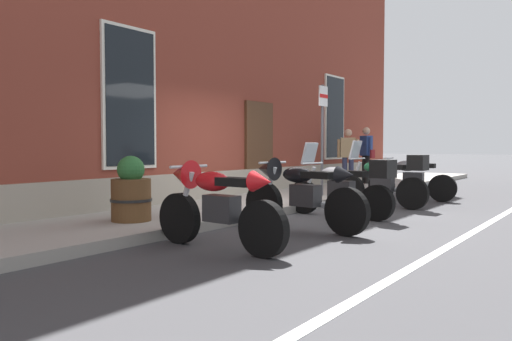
{
  "coord_description": "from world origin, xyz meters",
  "views": [
    {
      "loc": [
        -8.32,
        -4.94,
        1.26
      ],
      "look_at": [
        -0.69,
        0.42,
        0.81
      ],
      "focal_mm": 36.68,
      "sensor_mm": 36.0,
      "label": 1
    }
  ],
  "objects_px": {
    "motorcycle_red_sport": "(214,202)",
    "parking_sign": "(323,124)",
    "barrel_planter": "(131,193)",
    "motorcycle_green_touring": "(385,180)",
    "motorcycle_grey_naked": "(410,179)",
    "pedestrian_tan_coat": "(348,154)",
    "motorcycle_silver_touring": "(345,186)",
    "motorcycle_black_sport": "(298,191)",
    "pedestrian_blue_top": "(366,152)"
  },
  "relations": [
    {
      "from": "motorcycle_silver_touring",
      "to": "motorcycle_grey_naked",
      "type": "distance_m",
      "value": 3.5
    },
    {
      "from": "motorcycle_red_sport",
      "to": "motorcycle_black_sport",
      "type": "xyz_separation_m",
      "value": [
        1.87,
        -0.08,
        -0.0
      ]
    },
    {
      "from": "motorcycle_red_sport",
      "to": "motorcycle_silver_touring",
      "type": "bearing_deg",
      "value": -1.48
    },
    {
      "from": "motorcycle_black_sport",
      "to": "motorcycle_silver_touring",
      "type": "relative_size",
      "value": 1.06
    },
    {
      "from": "motorcycle_green_touring",
      "to": "barrel_planter",
      "type": "height_order",
      "value": "motorcycle_green_touring"
    },
    {
      "from": "motorcycle_black_sport",
      "to": "parking_sign",
      "type": "relative_size",
      "value": 0.91
    },
    {
      "from": "motorcycle_black_sport",
      "to": "barrel_planter",
      "type": "height_order",
      "value": "barrel_planter"
    },
    {
      "from": "motorcycle_green_touring",
      "to": "motorcycle_grey_naked",
      "type": "height_order",
      "value": "motorcycle_green_touring"
    },
    {
      "from": "motorcycle_green_touring",
      "to": "parking_sign",
      "type": "xyz_separation_m",
      "value": [
        0.17,
        1.52,
        1.16
      ]
    },
    {
      "from": "pedestrian_blue_top",
      "to": "parking_sign",
      "type": "xyz_separation_m",
      "value": [
        -4.07,
        -0.71,
        0.66
      ]
    },
    {
      "from": "motorcycle_grey_naked",
      "to": "parking_sign",
      "type": "xyz_separation_m",
      "value": [
        -1.51,
        1.47,
        1.24
      ]
    },
    {
      "from": "motorcycle_black_sport",
      "to": "motorcycle_green_touring",
      "type": "height_order",
      "value": "motorcycle_green_touring"
    },
    {
      "from": "motorcycle_black_sport",
      "to": "pedestrian_tan_coat",
      "type": "xyz_separation_m",
      "value": [
        6.66,
        2.32,
        0.44
      ]
    },
    {
      "from": "motorcycle_green_touring",
      "to": "pedestrian_tan_coat",
      "type": "bearing_deg",
      "value": 35.73
    },
    {
      "from": "motorcycle_black_sport",
      "to": "motorcycle_grey_naked",
      "type": "distance_m",
      "value": 5.06
    },
    {
      "from": "barrel_planter",
      "to": "motorcycle_black_sport",
      "type": "bearing_deg",
      "value": -52.08
    },
    {
      "from": "pedestrian_tan_coat",
      "to": "barrel_planter",
      "type": "bearing_deg",
      "value": -177.38
    },
    {
      "from": "motorcycle_red_sport",
      "to": "barrel_planter",
      "type": "distance_m",
      "value": 1.9
    },
    {
      "from": "barrel_planter",
      "to": "pedestrian_blue_top",
      "type": "bearing_deg",
      "value": 1.56
    },
    {
      "from": "pedestrian_blue_top",
      "to": "barrel_planter",
      "type": "bearing_deg",
      "value": -178.44
    },
    {
      "from": "motorcycle_silver_touring",
      "to": "pedestrian_tan_coat",
      "type": "bearing_deg",
      "value": 24.62
    },
    {
      "from": "motorcycle_black_sport",
      "to": "motorcycle_grey_naked",
      "type": "relative_size",
      "value": 1.11
    },
    {
      "from": "motorcycle_grey_naked",
      "to": "parking_sign",
      "type": "relative_size",
      "value": 0.82
    },
    {
      "from": "motorcycle_red_sport",
      "to": "motorcycle_silver_touring",
      "type": "xyz_separation_m",
      "value": [
        3.43,
        -0.09,
        -0.03
      ]
    },
    {
      "from": "parking_sign",
      "to": "pedestrian_tan_coat",
      "type": "bearing_deg",
      "value": 15.15
    },
    {
      "from": "barrel_planter",
      "to": "motorcycle_green_touring",
      "type": "bearing_deg",
      "value": -22.03
    },
    {
      "from": "pedestrian_tan_coat",
      "to": "barrel_planter",
      "type": "height_order",
      "value": "pedestrian_tan_coat"
    },
    {
      "from": "motorcycle_silver_touring",
      "to": "pedestrian_blue_top",
      "type": "bearing_deg",
      "value": 20.02
    },
    {
      "from": "motorcycle_red_sport",
      "to": "pedestrian_tan_coat",
      "type": "height_order",
      "value": "pedestrian_tan_coat"
    },
    {
      "from": "pedestrian_blue_top",
      "to": "motorcycle_silver_touring",
      "type": "bearing_deg",
      "value": -159.98
    },
    {
      "from": "motorcycle_red_sport",
      "to": "pedestrian_blue_top",
      "type": "bearing_deg",
      "value": 12.59
    },
    {
      "from": "motorcycle_green_touring",
      "to": "motorcycle_grey_naked",
      "type": "bearing_deg",
      "value": 1.7
    },
    {
      "from": "motorcycle_black_sport",
      "to": "motorcycle_red_sport",
      "type": "bearing_deg",
      "value": 177.67
    },
    {
      "from": "motorcycle_grey_naked",
      "to": "motorcycle_red_sport",
      "type": "bearing_deg",
      "value": 179.5
    },
    {
      "from": "pedestrian_tan_coat",
      "to": "parking_sign",
      "type": "relative_size",
      "value": 0.64
    },
    {
      "from": "pedestrian_tan_coat",
      "to": "motorcycle_grey_naked",
      "type": "bearing_deg",
      "value": -124.7
    },
    {
      "from": "motorcycle_red_sport",
      "to": "barrel_planter",
      "type": "height_order",
      "value": "barrel_planter"
    },
    {
      "from": "parking_sign",
      "to": "motorcycle_silver_touring",
      "type": "bearing_deg",
      "value": -143.11
    },
    {
      "from": "motorcycle_black_sport",
      "to": "motorcycle_silver_touring",
      "type": "xyz_separation_m",
      "value": [
        1.56,
        -0.01,
        -0.03
      ]
    },
    {
      "from": "motorcycle_black_sport",
      "to": "pedestrian_blue_top",
      "type": "distance_m",
      "value": 7.95
    },
    {
      "from": "motorcycle_silver_touring",
      "to": "motorcycle_grey_naked",
      "type": "relative_size",
      "value": 1.05
    },
    {
      "from": "motorcycle_red_sport",
      "to": "parking_sign",
      "type": "bearing_deg",
      "value": 14.53
    },
    {
      "from": "motorcycle_red_sport",
      "to": "parking_sign",
      "type": "distance_m",
      "value": 5.72
    },
    {
      "from": "motorcycle_red_sport",
      "to": "pedestrian_tan_coat",
      "type": "relative_size",
      "value": 1.29
    },
    {
      "from": "motorcycle_red_sport",
      "to": "pedestrian_blue_top",
      "type": "relative_size",
      "value": 1.23
    },
    {
      "from": "motorcycle_silver_touring",
      "to": "parking_sign",
      "type": "height_order",
      "value": "parking_sign"
    },
    {
      "from": "pedestrian_blue_top",
      "to": "parking_sign",
      "type": "bearing_deg",
      "value": -170.05
    },
    {
      "from": "motorcycle_red_sport",
      "to": "motorcycle_black_sport",
      "type": "height_order",
      "value": "motorcycle_red_sport"
    },
    {
      "from": "parking_sign",
      "to": "motorcycle_grey_naked",
      "type": "bearing_deg",
      "value": -44.27
    },
    {
      "from": "motorcycle_grey_naked",
      "to": "barrel_planter",
      "type": "bearing_deg",
      "value": 163.63
    }
  ]
}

